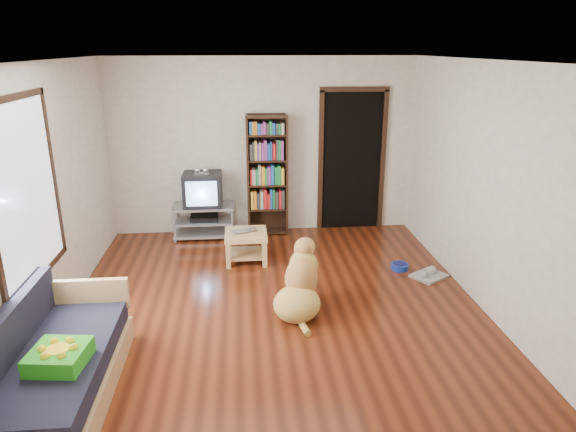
{
  "coord_description": "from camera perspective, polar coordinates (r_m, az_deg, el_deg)",
  "views": [
    {
      "loc": [
        -0.32,
        -5.06,
        2.73
      ],
      "look_at": [
        0.18,
        0.42,
        0.9
      ],
      "focal_mm": 32.0,
      "sensor_mm": 36.0,
      "label": 1
    }
  ],
  "objects": [
    {
      "name": "green_cushion",
      "position": [
        4.4,
        -24.09,
        -14.07
      ],
      "size": [
        0.45,
        0.45,
        0.13
      ],
      "primitive_type": "cube",
      "rotation": [
        0.0,
        0.0,
        -0.13
      ],
      "color": "green",
      "rests_on": "sofa"
    },
    {
      "name": "laptop",
      "position": [
        6.74,
        -4.71,
        -1.8
      ],
      "size": [
        0.4,
        0.33,
        0.03
      ],
      "primitive_type": "imported",
      "rotation": [
        0.0,
        0.0,
        0.39
      ],
      "color": "silver",
      "rests_on": "coffee_table"
    },
    {
      "name": "doorway",
      "position": [
        7.89,
        7.11,
        6.47
      ],
      "size": [
        1.03,
        0.05,
        2.19
      ],
      "color": "black",
      "rests_on": "wall_back"
    },
    {
      "name": "wall_front",
      "position": [
        2.96,
        1.71,
        -10.63
      ],
      "size": [
        4.5,
        0.0,
        4.5
      ],
      "primitive_type": "plane",
      "rotation": [
        -1.57,
        0.0,
        0.0
      ],
      "color": "beige",
      "rests_on": "ground"
    },
    {
      "name": "wall_back",
      "position": [
        7.7,
        -2.82,
        7.67
      ],
      "size": [
        4.5,
        0.0,
        4.5
      ],
      "primitive_type": "plane",
      "rotation": [
        1.57,
        0.0,
        0.0
      ],
      "color": "beige",
      "rests_on": "ground"
    },
    {
      "name": "dog",
      "position": [
        5.53,
        1.35,
        -7.81
      ],
      "size": [
        0.65,
        0.97,
        0.8
      ],
      "color": "gold",
      "rests_on": "ground"
    },
    {
      "name": "coffee_table",
      "position": [
        6.81,
        -4.69,
        -2.76
      ],
      "size": [
        0.55,
        0.55,
        0.4
      ],
      "color": "tan",
      "rests_on": "ground"
    },
    {
      "name": "window",
      "position": [
        5.1,
        -27.12,
        2.35
      ],
      "size": [
        0.03,
        1.46,
        1.7
      ],
      "color": "white",
      "rests_on": "wall_left"
    },
    {
      "name": "grey_rag",
      "position": [
        6.65,
        15.4,
        -6.43
      ],
      "size": [
        0.51,
        0.48,
        0.03
      ],
      "primitive_type": "cube",
      "rotation": [
        0.0,
        0.0,
        0.57
      ],
      "color": "gray",
      "rests_on": "ground"
    },
    {
      "name": "wall_right",
      "position": [
        5.86,
        21.0,
        3.01
      ],
      "size": [
        0.0,
        5.0,
        5.0
      ],
      "primitive_type": "plane",
      "rotation": [
        1.57,
        0.0,
        -1.57
      ],
      "color": "beige",
      "rests_on": "ground"
    },
    {
      "name": "wall_left",
      "position": [
        5.6,
        -25.2,
        1.8
      ],
      "size": [
        0.0,
        5.0,
        5.0
      ],
      "primitive_type": "plane",
      "rotation": [
        1.57,
        0.0,
        1.57
      ],
      "color": "beige",
      "rests_on": "ground"
    },
    {
      "name": "ground",
      "position": [
        5.76,
        -1.46,
        -9.91
      ],
      "size": [
        5.0,
        5.0,
        0.0
      ],
      "primitive_type": "plane",
      "color": "#5D2310",
      "rests_on": "ground"
    },
    {
      "name": "dog_bowl",
      "position": [
        6.76,
        12.3,
        -5.52
      ],
      "size": [
        0.22,
        0.22,
        0.08
      ],
      "primitive_type": "cylinder",
      "color": "navy",
      "rests_on": "ground"
    },
    {
      "name": "tv_stand",
      "position": [
        7.74,
        -9.28,
        -0.4
      ],
      "size": [
        0.9,
        0.45,
        0.5
      ],
      "color": "#99999E",
      "rests_on": "ground"
    },
    {
      "name": "crt_tv",
      "position": [
        7.62,
        -9.45,
        3.02
      ],
      "size": [
        0.55,
        0.52,
        0.58
      ],
      "color": "black",
      "rests_on": "tv_stand"
    },
    {
      "name": "ceiling",
      "position": [
        5.08,
        -1.7,
        16.9
      ],
      "size": [
        5.0,
        5.0,
        0.0
      ],
      "primitive_type": "plane",
      "rotation": [
        3.14,
        0.0,
        0.0
      ],
      "color": "white",
      "rests_on": "ground"
    },
    {
      "name": "bookshelf",
      "position": [
        7.62,
        -2.35,
        5.25
      ],
      "size": [
        0.6,
        0.3,
        1.8
      ],
      "color": "black",
      "rests_on": "ground"
    },
    {
      "name": "sofa",
      "position": [
        4.7,
        -24.53,
        -15.22
      ],
      "size": [
        0.8,
        1.8,
        0.8
      ],
      "color": "tan",
      "rests_on": "ground"
    }
  ]
}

